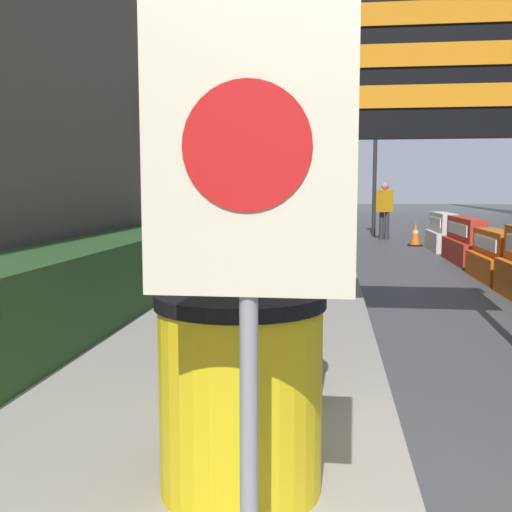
# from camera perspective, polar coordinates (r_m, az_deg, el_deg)

# --- Properties ---
(hedge_strip) EXTENTS (0.90, 7.07, 0.76)m
(hedge_strip) POSITION_cam_1_polar(r_m,az_deg,el_deg) (6.44, -14.71, -1.96)
(hedge_strip) COLOR #284C23
(hedge_strip) RESTS_ON sidewalk_left
(bare_tree) EXTENTS (1.54, 1.54, 3.52)m
(bare_tree) POSITION_cam_1_polar(r_m,az_deg,el_deg) (10.13, -6.21, 7.85)
(bare_tree) COLOR #4C3D2D
(bare_tree) RESTS_ON sidewalk_left
(barrel_drum_foreground) EXTENTS (0.72, 0.72, 0.86)m
(barrel_drum_foreground) POSITION_cam_1_polar(r_m,az_deg,el_deg) (2.62, -1.49, -12.70)
(barrel_drum_foreground) COLOR yellow
(barrel_drum_foreground) RESTS_ON sidewalk_left
(barrel_drum_middle) EXTENTS (0.72, 0.72, 0.86)m
(barrel_drum_middle) POSITION_cam_1_polar(r_m,az_deg,el_deg) (3.59, 0.61, -7.44)
(barrel_drum_middle) COLOR yellow
(barrel_drum_middle) RESTS_ON sidewalk_left
(warning_sign) EXTENTS (0.66, 0.08, 1.87)m
(warning_sign) POSITION_cam_1_polar(r_m,az_deg,el_deg) (1.83, -0.79, 6.64)
(warning_sign) COLOR gray
(warning_sign) RESTS_ON sidewalk_left
(message_board) EXTENTS (2.71, 0.36, 3.39)m
(message_board) POSITION_cam_1_polar(r_m,az_deg,el_deg) (5.73, 14.55, 17.86)
(message_board) COLOR black
(message_board) RESTS_ON ground_plane
(jersey_barrier_orange_far) EXTENTS (0.59, 1.68, 0.79)m
(jersey_barrier_orange_far) POSITION_cam_1_polar(r_m,az_deg,el_deg) (10.26, 21.90, -0.19)
(jersey_barrier_orange_far) COLOR orange
(jersey_barrier_orange_far) RESTS_ON ground_plane
(jersey_barrier_red_striped) EXTENTS (0.51, 2.16, 0.89)m
(jersey_barrier_red_striped) POSITION_cam_1_polar(r_m,az_deg,el_deg) (12.46, 19.29, 1.19)
(jersey_barrier_red_striped) COLOR red
(jersey_barrier_red_striped) RESTS_ON ground_plane
(jersey_barrier_white) EXTENTS (0.57, 1.75, 0.89)m
(jersey_barrier_white) POSITION_cam_1_polar(r_m,az_deg,el_deg) (14.82, 17.35, 2.03)
(jersey_barrier_white) COLOR silver
(jersey_barrier_white) RESTS_ON ground_plane
(traffic_cone_mid) EXTENTS (0.34, 0.34, 0.61)m
(traffic_cone_mid) POSITION_cam_1_polar(r_m,az_deg,el_deg) (15.80, 14.95, 2.01)
(traffic_cone_mid) COLOR black
(traffic_cone_mid) RESTS_ON ground_plane
(traffic_cone_far) EXTENTS (0.37, 0.37, 0.67)m
(traffic_cone_far) POSITION_cam_1_polar(r_m,az_deg,el_deg) (11.19, 20.35, 0.27)
(traffic_cone_far) COLOR black
(traffic_cone_far) RESTS_ON ground_plane
(traffic_light_near_curb) EXTENTS (0.28, 0.45, 4.25)m
(traffic_light_near_curb) POSITION_cam_1_polar(r_m,az_deg,el_deg) (18.75, 11.34, 11.24)
(traffic_light_near_curb) COLOR #2D2D30
(traffic_light_near_curb) RESTS_ON ground_plane
(pedestrian_worker) EXTENTS (0.50, 0.47, 1.64)m
(pedestrian_worker) POSITION_cam_1_polar(r_m,az_deg,el_deg) (17.62, 12.15, 4.70)
(pedestrian_worker) COLOR #333338
(pedestrian_worker) RESTS_ON ground_plane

